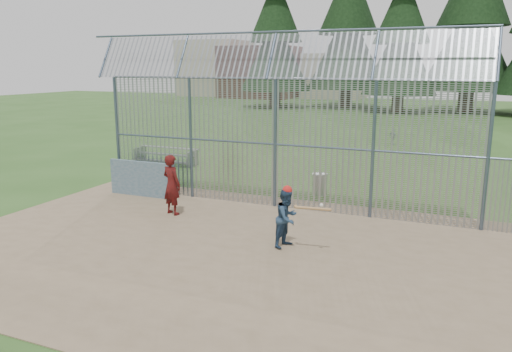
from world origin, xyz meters
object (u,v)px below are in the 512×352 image
at_px(dugout_wall, 142,179).
at_px(bleacher, 166,155).
at_px(trash_can, 320,184).
at_px(batter, 287,218).
at_px(onlooker, 172,185).

xyz_separation_m(dugout_wall, bleacher, (-2.46, 5.20, -0.21)).
bearing_deg(bleacher, trash_can, -17.82).
xyz_separation_m(batter, onlooker, (-4.07, 1.24, 0.18)).
height_order(onlooker, bleacher, onlooker).
height_order(batter, onlooker, onlooker).
height_order(dugout_wall, trash_can, dugout_wall).
xyz_separation_m(batter, bleacher, (-8.62, 7.85, -0.33)).
relative_size(dugout_wall, onlooker, 1.38).
bearing_deg(batter, bleacher, 63.24).
relative_size(dugout_wall, trash_can, 3.05).
bearing_deg(dugout_wall, batter, -23.25).
height_order(onlooker, trash_can, onlooker).
bearing_deg(onlooker, bleacher, -38.59).
xyz_separation_m(dugout_wall, batter, (6.17, -2.65, 0.12)).
bearing_deg(batter, dugout_wall, 82.30).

